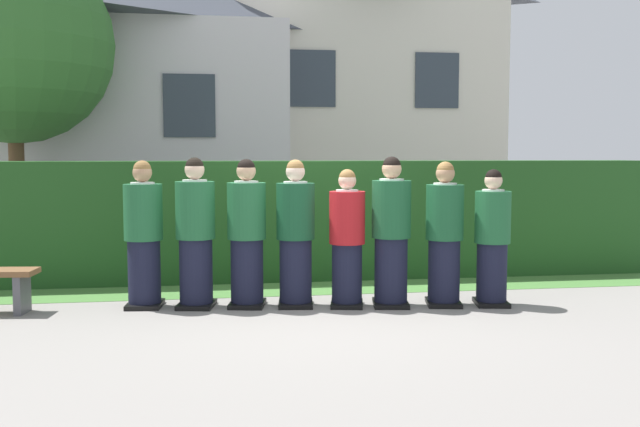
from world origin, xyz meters
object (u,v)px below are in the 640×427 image
at_px(student_front_row_2, 247,236).
at_px(student_front_row_7, 492,241).
at_px(student_front_row_1, 196,236).
at_px(student_front_row_0, 144,238).
at_px(student_front_row_3, 296,237).
at_px(student_front_row_5, 391,235).
at_px(student_in_red_blazer, 347,241).
at_px(student_front_row_6, 444,237).

height_order(student_front_row_2, student_front_row_7, student_front_row_2).
distance_m(student_front_row_1, student_front_row_7, 3.35).
height_order(student_front_row_0, student_front_row_2, student_front_row_2).
distance_m(student_front_row_3, student_front_row_5, 1.08).
distance_m(student_front_row_2, student_front_row_3, 0.55).
distance_m(student_front_row_1, student_in_red_blazer, 1.70).
bearing_deg(student_front_row_7, student_front_row_6, 172.19).
distance_m(student_front_row_2, student_front_row_6, 2.23).
relative_size(student_front_row_0, student_front_row_6, 1.01).
bearing_deg(student_front_row_2, student_front_row_7, -7.17).
bearing_deg(student_front_row_0, student_in_red_blazer, -7.62).
height_order(student_front_row_5, student_front_row_7, student_front_row_5).
relative_size(student_front_row_1, student_front_row_5, 0.99).
relative_size(student_front_row_1, student_in_red_blazer, 1.09).
bearing_deg(student_front_row_6, student_in_red_blazer, 174.44).
relative_size(student_front_row_1, student_front_row_7, 1.09).
xyz_separation_m(student_front_row_3, student_front_row_6, (1.67, -0.21, -0.01)).
bearing_deg(student_front_row_6, student_front_row_1, 173.45).
bearing_deg(student_front_row_7, student_front_row_3, 172.71).
distance_m(student_front_row_2, student_front_row_5, 1.62).
distance_m(student_front_row_5, student_front_row_7, 1.15).
relative_size(student_in_red_blazer, student_front_row_6, 0.95).
relative_size(student_front_row_0, student_front_row_1, 0.98).
bearing_deg(student_front_row_5, student_front_row_3, 171.72).
bearing_deg(student_front_row_5, student_in_red_blazer, 173.83).
bearing_deg(student_front_row_5, student_front_row_1, 173.04).
height_order(student_front_row_2, student_front_row_6, student_front_row_2).
bearing_deg(student_front_row_7, student_front_row_1, 173.25).
bearing_deg(student_front_row_3, student_front_row_1, 174.31).
bearing_deg(student_front_row_1, student_front_row_6, -6.55).
height_order(student_in_red_blazer, student_front_row_6, student_front_row_6).
bearing_deg(student_front_row_1, student_front_row_0, 171.12).
distance_m(student_front_row_5, student_front_row_6, 0.61).
bearing_deg(student_front_row_3, student_front_row_2, 173.28).
relative_size(student_front_row_5, student_front_row_7, 1.09).
xyz_separation_m(student_front_row_6, student_front_row_7, (0.54, -0.07, -0.04)).
bearing_deg(student_front_row_7, student_front_row_0, 172.93).
bearing_deg(student_front_row_2, student_front_row_6, -7.02).
bearing_deg(student_front_row_1, student_front_row_3, -5.69).
bearing_deg(student_front_row_3, student_front_row_6, -7.12).
distance_m(student_front_row_1, student_front_row_3, 1.12).
bearing_deg(student_front_row_2, student_front_row_0, 173.19).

